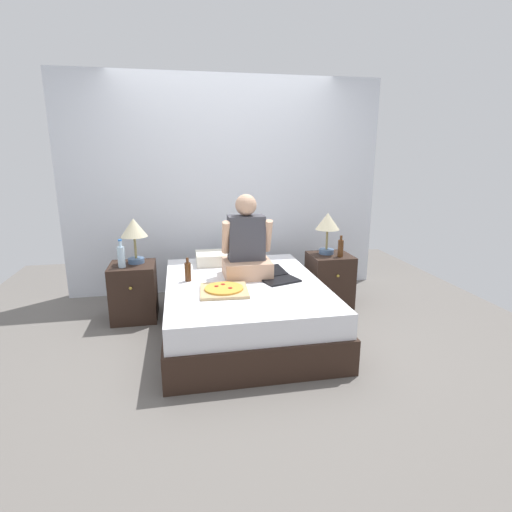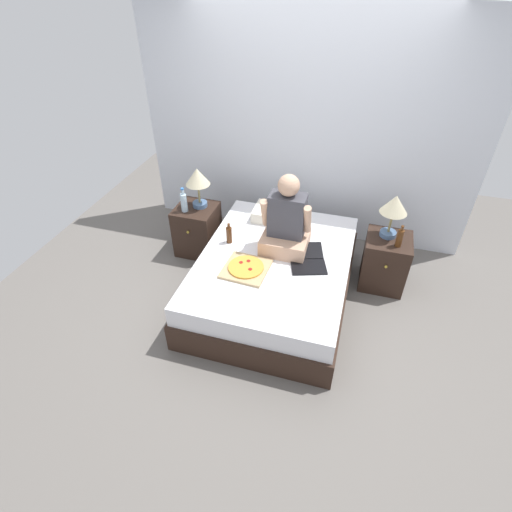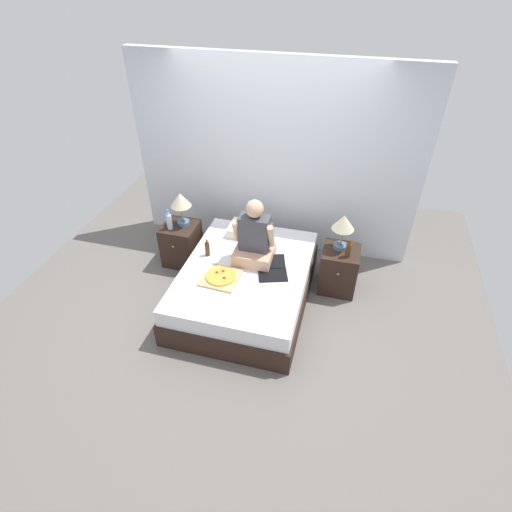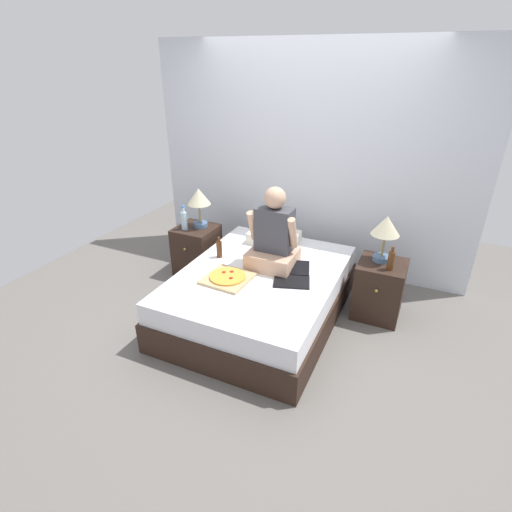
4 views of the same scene
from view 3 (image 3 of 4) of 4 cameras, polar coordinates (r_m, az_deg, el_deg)
name	(u,v)px [view 3 (image 3 of 4)]	position (r m, az deg, el deg)	size (l,w,h in m)	color
ground_plane	(246,299)	(4.90, -1.43, -6.15)	(5.72, 5.72, 0.00)	#66605B
wall_back	(273,160)	(5.28, 2.45, 13.57)	(3.72, 0.12, 2.50)	silver
bed	(246,284)	(4.74, -1.47, -4.03)	(1.45, 1.91, 0.49)	black
nightstand_left	(182,244)	(5.40, -10.58, 1.75)	(0.44, 0.47, 0.57)	black
lamp_on_left_nightstand	(181,202)	(5.10, -10.72, 7.59)	(0.26, 0.26, 0.45)	#4C6B93
water_bottle	(169,221)	(5.15, -12.29, 4.89)	(0.07, 0.07, 0.28)	silver
nightstand_right	(339,269)	(4.99, 11.75, -1.86)	(0.44, 0.47, 0.57)	black
lamp_on_right_nightstand	(343,225)	(4.68, 12.37, 4.38)	(0.26, 0.26, 0.45)	#4C6B93
beer_bottle	(348,250)	(4.68, 13.05, 0.86)	(0.06, 0.06, 0.23)	#512D14
pillow	(250,230)	(5.10, -0.91, 3.70)	(0.52, 0.34, 0.12)	silver
person_seated	(254,239)	(4.53, -0.25, 2.39)	(0.47, 0.40, 0.78)	tan
laptop	(272,271)	(4.51, 2.36, -2.10)	(0.43, 0.49, 0.07)	black
pizza_box	(221,277)	(4.44, -5.05, -3.03)	(0.42, 0.42, 0.05)	tan
beer_bottle_on_bed	(207,249)	(4.75, -6.96, 1.02)	(0.06, 0.06, 0.22)	#4C2811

